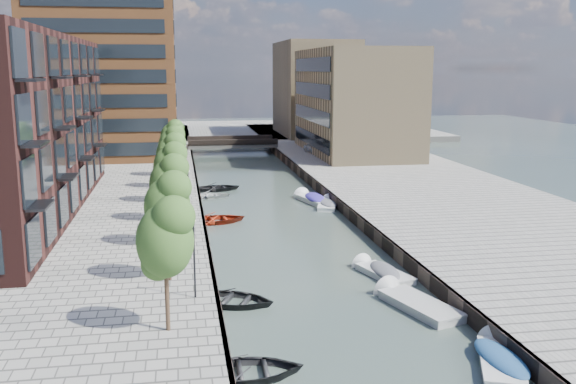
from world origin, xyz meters
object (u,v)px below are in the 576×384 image
object	(u,v)px
tree_0	(165,236)
sloop_0	(231,304)
tree_1	(167,203)
motorboat_3	(312,199)
car	(313,148)
motorboat_4	(328,204)
sloop_2	(216,223)
tree_3	(170,165)
motorboat_1	(380,272)
tree_2	(169,181)
tree_5	(171,144)
sloop_1	(247,377)
tree_6	(172,136)
bridge	(232,144)
sloop_4	(217,190)
tree_4	(171,153)
motorboat_2	(411,304)
sloop_3	(210,197)
motorboat_0	(500,359)

from	to	relation	value
tree_0	sloop_0	xyz separation A→B (m)	(3.20, 5.33, -5.31)
tree_1	motorboat_3	size ratio (longest dim) A/B	1.07
sloop_0	car	size ratio (longest dim) A/B	1.27
sloop_0	motorboat_4	distance (m)	25.67
sloop_2	car	size ratio (longest dim) A/B	1.31
tree_3	motorboat_1	size ratio (longest dim) A/B	1.23
tree_2	motorboat_3	bearing A→B (deg)	52.62
tree_1	motorboat_4	size ratio (longest dim) A/B	1.26
sloop_0	tree_5	bearing A→B (deg)	30.66
tree_3	sloop_1	xyz separation A→B (m)	(3.18, -24.00, -5.31)
tree_1	sloop_0	world-z (taller)	tree_1
tree_1	tree_5	size ratio (longest dim) A/B	1.00
tree_6	car	size ratio (longest dim) A/B	1.58
tree_1	tree_5	bearing A→B (deg)	90.00
sloop_1	tree_0	bearing A→B (deg)	47.85
tree_2	sloop_2	world-z (taller)	tree_2
tree_1	bridge	bearing A→B (deg)	82.07
tree_0	tree_2	bearing A→B (deg)	90.00
tree_2	car	distance (m)	48.78
tree_5	motorboat_3	bearing A→B (deg)	-16.76
tree_5	sloop_4	bearing A→B (deg)	35.82
tree_6	bridge	bearing A→B (deg)	71.90
tree_4	motorboat_2	world-z (taller)	tree_4
tree_0	motorboat_2	size ratio (longest dim) A/B	1.02
motorboat_1	motorboat_4	world-z (taller)	motorboat_1
sloop_3	motorboat_2	size ratio (longest dim) A/B	0.70
tree_3	sloop_3	bearing A→B (deg)	75.52
sloop_3	tree_6	bearing A→B (deg)	26.92
tree_2	sloop_1	world-z (taller)	tree_2
sloop_1	motorboat_4	distance (m)	33.41
motorboat_4	tree_5	bearing A→B (deg)	155.46
tree_6	sloop_1	world-z (taller)	tree_6
motorboat_1	car	bearing A→B (deg)	82.84
car	sloop_0	bearing A→B (deg)	-116.91
bridge	tree_0	world-z (taller)	tree_0
tree_4	sloop_2	bearing A→B (deg)	-48.70
bridge	sloop_4	distance (m)	30.13
tree_0	tree_3	world-z (taller)	same
tree_3	motorboat_3	distance (m)	17.25
tree_4	tree_6	bearing A→B (deg)	90.00
motorboat_1	car	size ratio (longest dim) A/B	1.29
tree_6	sloop_4	size ratio (longest dim) A/B	1.21
tree_5	sloop_2	world-z (taller)	tree_5
motorboat_0	sloop_1	bearing A→B (deg)	176.95
tree_0	motorboat_2	distance (m)	14.13
bridge	tree_5	world-z (taller)	tree_5
tree_1	tree_5	distance (m)	28.00
tree_0	sloop_2	world-z (taller)	tree_0
tree_0	sloop_0	distance (m)	8.17
motorboat_1	motorboat_2	distance (m)	5.23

